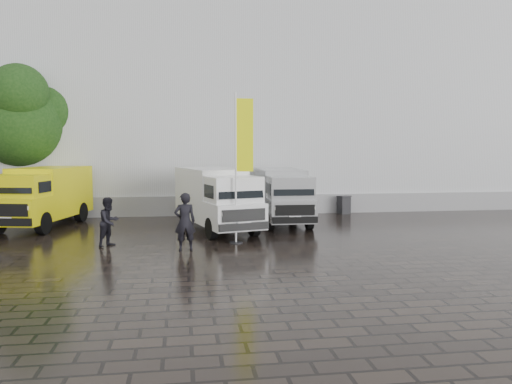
# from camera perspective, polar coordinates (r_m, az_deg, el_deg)

# --- Properties ---
(ground) EXTENTS (120.00, 120.00, 0.00)m
(ground) POSITION_cam_1_polar(r_m,az_deg,el_deg) (17.88, -0.26, -5.99)
(ground) COLOR black
(ground) RESTS_ON ground
(exhibition_hall) EXTENTS (44.00, 16.00, 12.00)m
(exhibition_hall) POSITION_cam_1_polar(r_m,az_deg,el_deg) (33.77, -0.69, 9.43)
(exhibition_hall) COLOR silver
(exhibition_hall) RESTS_ON ground
(hall_plinth) EXTENTS (44.00, 0.15, 1.00)m
(hall_plinth) POSITION_cam_1_polar(r_m,az_deg,el_deg) (25.88, 1.68, -1.44)
(hall_plinth) COLOR gray
(hall_plinth) RESTS_ON ground
(van_yellow) EXTENTS (3.35, 5.91, 2.57)m
(van_yellow) POSITION_cam_1_polar(r_m,az_deg,el_deg) (23.42, -23.22, -0.60)
(van_yellow) COLOR #D9D30B
(van_yellow) RESTS_ON ground
(van_white) EXTENTS (3.47, 6.22, 2.56)m
(van_white) POSITION_cam_1_polar(r_m,az_deg,el_deg) (20.74, -4.52, -0.90)
(van_white) COLOR silver
(van_white) RESTS_ON ground
(van_silver) EXTENTS (1.98, 5.68, 2.45)m
(van_silver) POSITION_cam_1_polar(r_m,az_deg,el_deg) (22.62, 3.03, -0.54)
(van_silver) COLOR #B5B7BA
(van_silver) RESTS_ON ground
(flagpole) EXTENTS (0.88, 0.50, 5.39)m
(flagpole) POSITION_cam_1_polar(r_m,az_deg,el_deg) (17.83, -1.74, 3.81)
(flagpole) COLOR black
(flagpole) RESTS_ON ground
(tree) EXTENTS (4.23, 4.26, 7.59)m
(tree) POSITION_cam_1_polar(r_m,az_deg,el_deg) (27.15, -25.44, 7.63)
(tree) COLOR black
(tree) RESTS_ON ground
(wheelie_bin) EXTENTS (0.70, 0.70, 0.94)m
(wheelie_bin) POSITION_cam_1_polar(r_m,az_deg,el_deg) (26.40, 10.00, -1.44)
(wheelie_bin) COLOR black
(wheelie_bin) RESTS_ON ground
(person_front) EXTENTS (0.76, 0.54, 1.95)m
(person_front) POSITION_cam_1_polar(r_m,az_deg,el_deg) (16.81, -8.13, -3.37)
(person_front) COLOR black
(person_front) RESTS_ON ground
(person_tent) EXTENTS (1.02, 1.06, 1.72)m
(person_tent) POSITION_cam_1_polar(r_m,az_deg,el_deg) (18.14, -16.44, -3.28)
(person_tent) COLOR black
(person_tent) RESTS_ON ground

